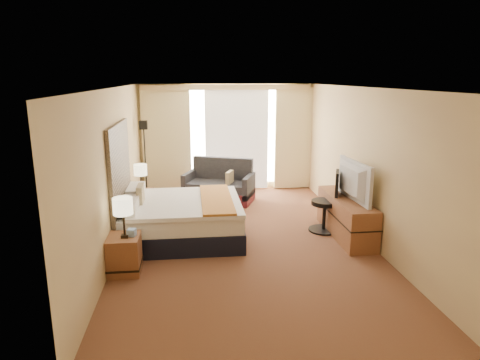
{
  "coord_description": "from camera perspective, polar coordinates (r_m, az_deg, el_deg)",
  "views": [
    {
      "loc": [
        -0.87,
        -6.95,
        2.78
      ],
      "look_at": [
        -0.02,
        0.4,
        0.98
      ],
      "focal_mm": 32.0,
      "sensor_mm": 36.0,
      "label": 1
    }
  ],
  "objects": [
    {
      "name": "headboard",
      "position": [
        7.4,
        -15.72,
        1.48
      ],
      "size": [
        0.06,
        1.85,
        1.5
      ],
      "primitive_type": "cube",
      "color": "black",
      "rests_on": "wall_left"
    },
    {
      "name": "wall_right",
      "position": [
        7.7,
        16.24,
        2.06
      ],
      "size": [
        0.02,
        7.0,
        2.6
      ],
      "primitive_type": "cube",
      "color": "tan",
      "rests_on": "ground"
    },
    {
      "name": "ceiling",
      "position": [
        7.0,
        0.54,
        12.22
      ],
      "size": [
        4.2,
        7.0,
        0.02
      ],
      "primitive_type": "cube",
      "color": "silver",
      "rests_on": "wall_back"
    },
    {
      "name": "lamp_right",
      "position": [
        8.65,
        -13.14,
        1.25
      ],
      "size": [
        0.26,
        0.26,
        0.54
      ],
      "color": "black",
      "rests_on": "nightstand_right"
    },
    {
      "name": "floor",
      "position": [
        7.53,
        0.5,
        -7.97
      ],
      "size": [
        4.2,
        7.0,
        0.02
      ],
      "primitive_type": "cube",
      "color": "#542118",
      "rests_on": "ground"
    },
    {
      "name": "floor_lamp",
      "position": [
        9.77,
        -12.62,
        4.6
      ],
      "size": [
        0.23,
        0.23,
        1.83
      ],
      "color": "black",
      "rests_on": "floor"
    },
    {
      "name": "loveseat",
      "position": [
        9.77,
        -2.72,
        -0.94
      ],
      "size": [
        1.72,
        1.32,
        0.95
      ],
      "rotation": [
        0.0,
        0.0,
        -0.38
      ],
      "color": "#58191F",
      "rests_on": "floor"
    },
    {
      "name": "lamp_left",
      "position": [
        6.19,
        -15.36,
        -3.49
      ],
      "size": [
        0.28,
        0.28,
        0.59
      ],
      "color": "black",
      "rests_on": "nightstand_left"
    },
    {
      "name": "nightstand_right",
      "position": [
        8.82,
        -12.86,
        -3.16
      ],
      "size": [
        0.45,
        0.52,
        0.55
      ],
      "primitive_type": "cube",
      "color": "#975936",
      "rests_on": "floor"
    },
    {
      "name": "bed",
      "position": [
        7.57,
        -7.73,
        -5.1
      ],
      "size": [
        2.01,
        1.84,
        0.98
      ],
      "color": "black",
      "rests_on": "floor"
    },
    {
      "name": "wall_left",
      "position": [
        7.21,
        -16.29,
        1.29
      ],
      "size": [
        0.02,
        7.0,
        2.6
      ],
      "primitive_type": "cube",
      "color": "tan",
      "rests_on": "ground"
    },
    {
      "name": "curtains",
      "position": [
        10.46,
        -1.8,
        6.15
      ],
      "size": [
        4.12,
        0.19,
        2.56
      ],
      "color": "#F7E9AE",
      "rests_on": "floor"
    },
    {
      "name": "wall_back",
      "position": [
        10.59,
        -1.83,
        5.65
      ],
      "size": [
        4.2,
        0.02,
        2.6
      ],
      "primitive_type": "cube",
      "color": "tan",
      "rests_on": "ground"
    },
    {
      "name": "media_dresser",
      "position": [
        7.84,
        13.95,
        -4.79
      ],
      "size": [
        0.5,
        1.8,
        0.7
      ],
      "primitive_type": "cube",
      "color": "#975936",
      "rests_on": "floor"
    },
    {
      "name": "tissue_box",
      "position": [
        6.35,
        -14.26,
        -6.81
      ],
      "size": [
        0.13,
        0.13,
        0.1
      ],
      "primitive_type": "cube",
      "rotation": [
        0.0,
        0.0,
        -0.19
      ],
      "color": "#7C97BF",
      "rests_on": "nightstand_left"
    },
    {
      "name": "wall_front",
      "position": [
        3.85,
        7.05,
        -9.01
      ],
      "size": [
        4.2,
        0.02,
        2.6
      ],
      "primitive_type": "cube",
      "color": "tan",
      "rests_on": "ground"
    },
    {
      "name": "nightstand_left",
      "position": [
        6.48,
        -15.16,
        -9.54
      ],
      "size": [
        0.45,
        0.52,
        0.55
      ],
      "primitive_type": "cube",
      "color": "#975936",
      "rests_on": "floor"
    },
    {
      "name": "desk_chair",
      "position": [
        7.94,
        11.66,
        -3.24
      ],
      "size": [
        0.56,
        0.56,
        1.14
      ],
      "rotation": [
        0.0,
        0.0,
        -0.35
      ],
      "color": "black",
      "rests_on": "floor"
    },
    {
      "name": "telephone",
      "position": [
        8.6,
        -12.58,
        -1.45
      ],
      "size": [
        0.17,
        0.13,
        0.06
      ],
      "primitive_type": "cube",
      "rotation": [
        0.0,
        0.0,
        -0.03
      ],
      "color": "black",
      "rests_on": "nightstand_right"
    },
    {
      "name": "television",
      "position": [
        7.52,
        14.22,
        -0.1
      ],
      "size": [
        0.24,
        1.2,
        0.68
      ],
      "primitive_type": "imported",
      "rotation": [
        0.0,
        0.0,
        1.64
      ],
      "color": "black",
      "rests_on": "media_dresser"
    },
    {
      "name": "window",
      "position": [
        10.58,
        -0.46,
        5.76
      ],
      "size": [
        2.3,
        0.02,
        2.3
      ],
      "primitive_type": "cube",
      "color": "white",
      "rests_on": "wall_back"
    }
  ]
}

